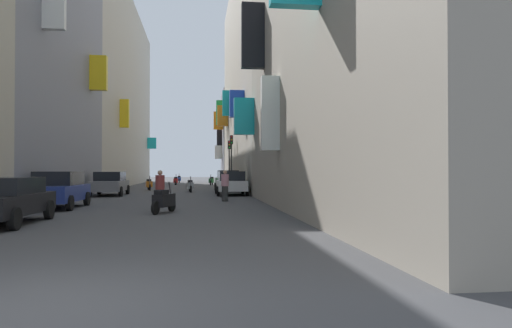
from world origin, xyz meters
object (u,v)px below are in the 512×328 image
(scooter_silver, at_px, (190,186))
(parked_car_green, at_px, (228,180))
(parked_car_grey, at_px, (110,183))
(pedestrian_crossing, at_px, (160,189))
(parked_car_white, at_px, (231,183))
(pedestrian_near_left, at_px, (225,186))
(scooter_black, at_px, (164,200))
(scooter_red, at_px, (176,181))
(parked_car_black, at_px, (4,199))
(traffic_light_far_corner, at_px, (231,153))
(scooter_green, at_px, (211,181))
(scooter_blue, at_px, (179,179))
(parked_car_blue, at_px, (58,189))
(traffic_light_near_corner, at_px, (229,156))
(scooter_orange, at_px, (149,184))

(scooter_silver, bearing_deg, parked_car_green, 22.26)
(parked_car_grey, distance_m, pedestrian_crossing, 10.51)
(parked_car_white, distance_m, pedestrian_near_left, 5.79)
(parked_car_grey, relative_size, scooter_black, 2.42)
(scooter_red, bearing_deg, parked_car_black, -95.11)
(parked_car_white, height_order, scooter_red, parked_car_white)
(pedestrian_near_left, height_order, traffic_light_far_corner, traffic_light_far_corner)
(scooter_green, xyz_separation_m, pedestrian_crossing, (-2.94, -29.17, 0.31))
(scooter_black, distance_m, scooter_blue, 40.44)
(parked_car_blue, height_order, scooter_red, parked_car_blue)
(traffic_light_near_corner, bearing_deg, scooter_black, -99.45)
(parked_car_blue, height_order, parked_car_green, parked_car_green)
(scooter_silver, bearing_deg, pedestrian_crossing, -94.24)
(parked_car_green, relative_size, traffic_light_far_corner, 0.88)
(scooter_blue, height_order, pedestrian_near_left, pedestrian_near_left)
(parked_car_blue, height_order, traffic_light_near_corner, traffic_light_near_corner)
(parked_car_green, bearing_deg, scooter_orange, 157.51)
(scooter_silver, relative_size, scooter_red, 0.95)
(pedestrian_crossing, bearing_deg, traffic_light_far_corner, 77.08)
(scooter_silver, xyz_separation_m, scooter_blue, (-1.81, 24.37, 0.00))
(parked_car_green, distance_m, scooter_silver, 2.98)
(parked_car_white, height_order, scooter_silver, parked_car_white)
(parked_car_black, distance_m, pedestrian_crossing, 6.76)
(parked_car_green, xyz_separation_m, parked_car_white, (-0.11, -5.41, -0.02))
(parked_car_blue, distance_m, scooter_black, 5.29)
(pedestrian_near_left, bearing_deg, parked_car_blue, -155.36)
(parked_car_blue, bearing_deg, scooter_black, -31.82)
(parked_car_black, relative_size, traffic_light_far_corner, 0.92)
(scooter_silver, height_order, pedestrian_near_left, pedestrian_near_left)
(scooter_red, xyz_separation_m, traffic_light_far_corner, (5.14, -10.73, 2.59))
(pedestrian_near_left, bearing_deg, parked_car_black, -127.36)
(scooter_black, distance_m, scooter_silver, 16.07)
(scooter_blue, distance_m, traffic_light_far_corner, 19.87)
(parked_car_black, xyz_separation_m, scooter_silver, (4.95, 19.02, -0.26))
(scooter_blue, relative_size, pedestrian_near_left, 1.20)
(scooter_green, bearing_deg, parked_car_green, -86.85)
(scooter_green, xyz_separation_m, traffic_light_far_corner, (1.39, -10.29, 2.59))
(parked_car_green, bearing_deg, parked_car_grey, -147.32)
(scooter_orange, bearing_deg, parked_car_blue, -96.37)
(parked_car_blue, distance_m, scooter_red, 29.54)
(scooter_black, bearing_deg, pedestrian_crossing, 97.75)
(scooter_green, relative_size, pedestrian_crossing, 1.19)
(scooter_black, relative_size, scooter_blue, 0.90)
(parked_car_green, relative_size, pedestrian_near_left, 2.53)
(parked_car_blue, height_order, scooter_orange, parked_car_blue)
(scooter_blue, bearing_deg, parked_car_blue, -95.07)
(scooter_blue, relative_size, scooter_red, 0.98)
(scooter_black, xyz_separation_m, scooter_blue, (-1.15, 40.42, 0.00))
(scooter_blue, distance_m, traffic_light_near_corner, 17.57)
(scooter_red, bearing_deg, scooter_green, -6.67)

